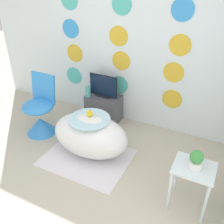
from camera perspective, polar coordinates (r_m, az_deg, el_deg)
The scene contains 11 objects.
ground_plane at distance 2.98m, azimuth -17.09°, elevation -20.58°, with size 12.00×12.00×0.00m, color #BCB29E.
wall_back_dotted at distance 3.78m, azimuth 2.04°, elevation 16.11°, with size 4.52×0.05×2.60m.
rug at distance 3.49m, azimuth -5.43°, elevation -9.77°, with size 1.08×0.86×0.01m.
bathtub at distance 3.41m, azimuth -4.75°, elevation -4.99°, with size 1.02×0.64×0.54m.
rubber_duck at distance 3.26m, azimuth -4.92°, elevation -0.27°, with size 0.08×0.09×0.09m.
chair at distance 3.92m, azimuth -15.41°, elevation -0.70°, with size 0.45×0.45×0.87m.
tv_cabinet at distance 4.10m, azimuth -1.82°, elevation 0.89°, with size 0.52×0.32×0.42m.
tv at distance 3.93m, azimuth -1.90°, elevation 5.50°, with size 0.45×0.12×0.34m.
vase at distance 3.97m, azimuth -5.26°, elevation 4.42°, with size 0.08×0.08×0.18m.
side_table at distance 2.75m, azimuth 17.14°, elevation -13.16°, with size 0.40×0.34×0.53m.
potted_plant_left at distance 2.62m, azimuth 17.85°, elevation -9.87°, with size 0.14×0.14×0.19m.
Camera 1 is at (1.51, -1.19, 2.28)m, focal length 42.00 mm.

